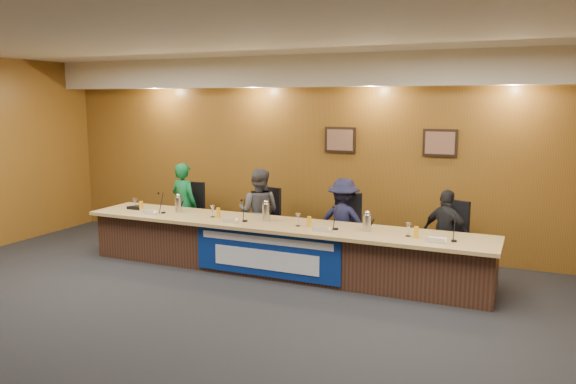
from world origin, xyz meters
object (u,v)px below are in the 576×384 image
object	(u,v)px
office_chair_a	(188,217)
speakerphone	(137,207)
panelist_a	(184,205)
carafe_mid	(266,212)
dais_body	(278,249)
office_chair_b	(262,225)
panelist_c	(343,222)
carafe_left	(178,205)
panelist_d	(446,234)
banner	(266,254)
office_chair_d	(447,243)
office_chair_c	(345,233)
panelist_b	(259,212)
carafe_right	(367,223)

from	to	relation	value
office_chair_a	speakerphone	world-z (taller)	speakerphone
panelist_a	carafe_mid	xyz separation A→B (m)	(1.91, -0.70, 0.15)
dais_body	office_chair_b	world-z (taller)	dais_body
panelist_c	carafe_left	world-z (taller)	panelist_c
panelist_d	office_chair_a	size ratio (longest dim) A/B	2.64
banner	office_chair_d	xyz separation A→B (m)	(2.27, 1.24, 0.10)
office_chair_b	office_chair_c	distance (m)	1.43
panelist_a	panelist_b	distance (m)	1.43
carafe_right	speakerphone	xyz separation A→B (m)	(-3.85, -0.00, -0.09)
banner	carafe_right	distance (m)	1.47
office_chair_b	office_chair_a	bearing A→B (deg)	-166.44
panelist_c	speakerphone	size ratio (longest dim) A/B	4.18
office_chair_b	carafe_right	distance (m)	2.22
panelist_c	office_chair_d	bearing A→B (deg)	-174.77
panelist_a	carafe_right	bearing A→B (deg)	178.29
office_chair_c	carafe_right	size ratio (longest dim) A/B	2.15
dais_body	speakerphone	world-z (taller)	speakerphone
panelist_a	speakerphone	distance (m)	0.86
panelist_d	office_chair_b	size ratio (longest dim) A/B	2.64
office_chair_c	carafe_right	xyz separation A→B (m)	(0.58, -0.85, 0.38)
dais_body	panelist_a	bearing A→B (deg)	161.08
speakerphone	carafe_mid	bearing A→B (deg)	1.23
panelist_c	panelist_d	distance (m)	1.52
panelist_a	carafe_left	world-z (taller)	panelist_a
carafe_left	speakerphone	world-z (taller)	carafe_left
carafe_mid	speakerphone	world-z (taller)	carafe_mid
banner	panelist_b	distance (m)	1.37
office_chair_b	carafe_right	xyz separation A→B (m)	(2.01, -0.85, 0.38)
carafe_mid	panelist_b	bearing A→B (deg)	124.12
office_chair_d	carafe_left	xyz separation A→B (m)	(-4.02, -0.78, 0.39)
panelist_a	office_chair_d	distance (m)	4.38
panelist_c	office_chair_a	size ratio (longest dim) A/B	2.79
office_chair_a	carafe_left	distance (m)	0.95
panelist_a	office_chair_b	xyz separation A→B (m)	(1.43, 0.10, -0.24)
panelist_a	speakerphone	xyz separation A→B (m)	(-0.41, -0.75, 0.05)
carafe_mid	carafe_right	xyz separation A→B (m)	(1.54, -0.05, -0.01)
panelist_b	panelist_d	xyz separation A→B (m)	(2.94, 0.00, -0.08)
office_chair_d	carafe_right	distance (m)	1.32
banner	carafe_mid	xyz separation A→B (m)	(-0.20, 0.44, 0.50)
panelist_c	office_chair_a	bearing A→B (deg)	-0.55
panelist_b	panelist_c	world-z (taller)	panelist_b
banner	office_chair_d	bearing A→B (deg)	28.65
office_chair_c	panelist_a	bearing A→B (deg)	175.16
carafe_mid	office_chair_c	bearing A→B (deg)	40.03
panelist_d	carafe_left	bearing A→B (deg)	33.48
dais_body	banner	distance (m)	0.42
carafe_mid	carafe_right	world-z (taller)	carafe_mid
panelist_d	carafe_left	xyz separation A→B (m)	(-4.02, -0.68, 0.24)
speakerphone	panelist_b	bearing A→B (deg)	22.22
office_chair_a	office_chair_b	size ratio (longest dim) A/B	1.00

